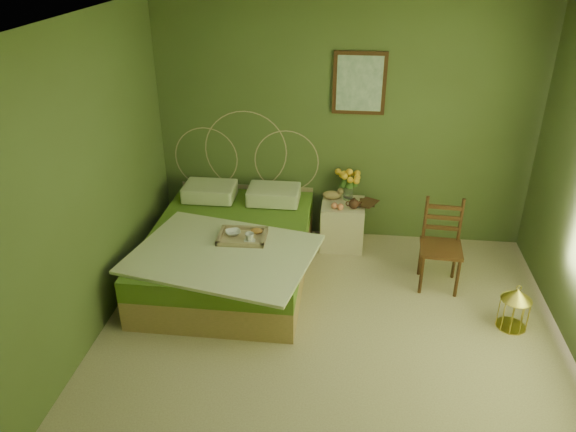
# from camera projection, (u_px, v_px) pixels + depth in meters

# --- Properties ---
(floor) EXTENTS (4.50, 4.50, 0.00)m
(floor) POSITION_uv_depth(u_px,v_px,m) (328.00, 365.00, 4.53)
(floor) COLOR #C6B98F
(floor) RESTS_ON ground
(ceiling) EXTENTS (4.50, 4.50, 0.00)m
(ceiling) POSITION_uv_depth(u_px,v_px,m) (342.00, 31.00, 3.35)
(ceiling) COLOR silver
(ceiling) RESTS_ON wall_back
(wall_back) EXTENTS (4.00, 0.00, 4.00)m
(wall_back) POSITION_uv_depth(u_px,v_px,m) (343.00, 125.00, 5.93)
(wall_back) COLOR #546A38
(wall_back) RESTS_ON floor
(wall_left) EXTENTS (0.00, 4.50, 4.50)m
(wall_left) POSITION_uv_depth(u_px,v_px,m) (63.00, 209.00, 4.15)
(wall_left) COLOR #546A38
(wall_left) RESTS_ON floor
(wall_art) EXTENTS (0.54, 0.04, 0.64)m
(wall_art) POSITION_uv_depth(u_px,v_px,m) (359.00, 83.00, 5.68)
(wall_art) COLOR #391B0F
(wall_art) RESTS_ON wall_back
(bed) EXTENTS (1.80, 2.28, 1.41)m
(bed) POSITION_uv_depth(u_px,v_px,m) (231.00, 245.00, 5.64)
(bed) COLOR tan
(bed) RESTS_ON floor
(nightstand) EXTENTS (0.46, 0.47, 0.94)m
(nightstand) POSITION_uv_depth(u_px,v_px,m) (343.00, 216.00, 6.13)
(nightstand) COLOR beige
(nightstand) RESTS_ON floor
(chair) EXTENTS (0.41, 0.41, 0.88)m
(chair) POSITION_uv_depth(u_px,v_px,m) (441.00, 238.00, 5.40)
(chair) COLOR #391B0F
(chair) RESTS_ON floor
(birdcage) EXTENTS (0.26, 0.26, 0.39)m
(birdcage) POSITION_uv_depth(u_px,v_px,m) (514.00, 309.00, 4.89)
(birdcage) COLOR gold
(birdcage) RESTS_ON floor
(book_lower) EXTENTS (0.16, 0.21, 0.02)m
(book_lower) POSITION_uv_depth(u_px,v_px,m) (360.00, 203.00, 6.04)
(book_lower) COLOR #381E0F
(book_lower) RESTS_ON nightstand
(book_upper) EXTENTS (0.26, 0.29, 0.02)m
(book_upper) POSITION_uv_depth(u_px,v_px,m) (360.00, 201.00, 6.03)
(book_upper) COLOR #472819
(book_upper) RESTS_ON nightstand
(cereal_bowl) EXTENTS (0.18, 0.18, 0.04)m
(cereal_bowl) POSITION_uv_depth(u_px,v_px,m) (233.00, 233.00, 5.35)
(cereal_bowl) COLOR white
(cereal_bowl) RESTS_ON bed
(coffee_cup) EXTENTS (0.10, 0.10, 0.08)m
(coffee_cup) POSITION_uv_depth(u_px,v_px,m) (250.00, 237.00, 5.23)
(coffee_cup) COLOR white
(coffee_cup) RESTS_ON bed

